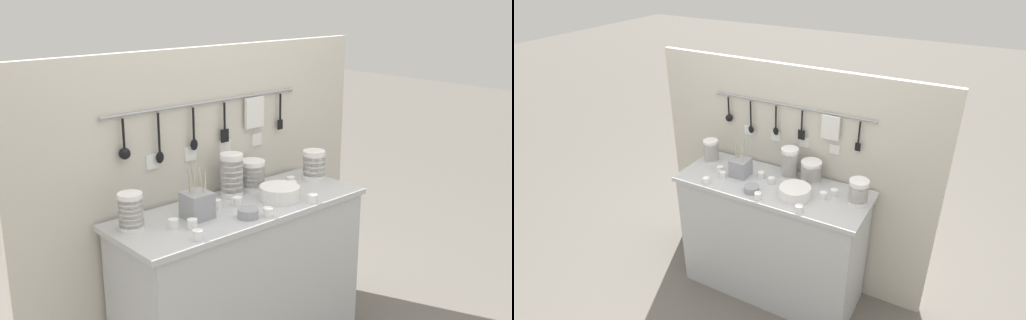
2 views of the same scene
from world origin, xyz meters
The scene contains 18 objects.
counter centered at (0.00, 0.00, 0.48)m, with size 1.37×0.51×0.95m.
back_wall centered at (0.00, 0.29, 0.87)m, with size 2.17×0.09×1.73m.
bowl_stack_nested_right centered at (0.06, 0.15, 1.06)m, with size 0.12×0.12×0.23m.
bowl_stack_wide_centre centered at (0.22, 0.16, 1.03)m, with size 0.14×0.14×0.16m.
bowl_stack_short_front centered at (0.59, 0.05, 1.03)m, with size 0.13×0.13×0.17m.
bowl_stack_back_corner centered at (-0.58, 0.09, 1.04)m, with size 0.11×0.11×0.18m.
plate_stack centered at (0.21, -0.07, 0.99)m, with size 0.21×0.21×0.07m.
steel_mixing_bowl centered at (-0.08, -0.15, 0.97)m, with size 0.10×0.10×0.04m.
cutlery_caddy centered at (-0.26, 0.01, 1.01)m, with size 0.13×0.13×0.28m.
cup_back_left centered at (-0.36, -0.08, 0.97)m, with size 0.05×0.05×0.04m.
cup_back_right centered at (0.38, 0.01, 0.97)m, with size 0.05×0.05×0.04m.
cup_centre centered at (0.30, -0.21, 0.97)m, with size 0.05×0.05×0.04m.
cup_front_left centered at (-0.01, 0.01, 0.97)m, with size 0.05×0.05×0.04m.
cup_by_caddy centered at (-0.12, 0.05, 0.97)m, with size 0.05×0.05×0.04m.
cup_beside_plates centered at (-0.42, -0.02, 0.97)m, with size 0.05×0.05×0.04m.
cup_mid_row centered at (-0.42, -0.20, 0.97)m, with size 0.05×0.05×0.04m.
cup_edge_far centered at (0.43, 0.07, 0.97)m, with size 0.05×0.05×0.04m.
cup_edge_near centered at (0.00, -0.20, 0.97)m, with size 0.05×0.05×0.04m.
Camera 1 is at (-1.84, -2.18, 2.01)m, focal length 42.00 mm.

